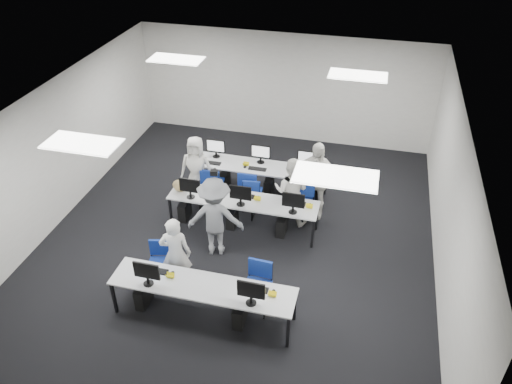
% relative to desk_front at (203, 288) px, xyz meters
% --- Properties ---
extents(room, '(9.00, 9.02, 3.00)m').
position_rel_desk_front_xyz_m(room, '(0.00, 2.40, 0.82)').
color(room, black).
rests_on(room, ground).
extents(ceiling_panels, '(5.20, 4.60, 0.02)m').
position_rel_desk_front_xyz_m(ceiling_panels, '(0.00, 2.40, 2.30)').
color(ceiling_panels, white).
rests_on(ceiling_panels, room).
extents(desk_front, '(3.20, 0.70, 0.73)m').
position_rel_desk_front_xyz_m(desk_front, '(0.00, 0.00, 0.00)').
color(desk_front, silver).
rests_on(desk_front, ground).
extents(desk_mid, '(3.20, 0.70, 0.73)m').
position_rel_desk_front_xyz_m(desk_mid, '(0.00, 2.60, 0.00)').
color(desk_mid, silver).
rests_on(desk_mid, ground).
extents(desk_back, '(3.20, 0.70, 0.73)m').
position_rel_desk_front_xyz_m(desk_back, '(0.00, 4.00, 0.00)').
color(desk_back, silver).
rests_on(desk_back, ground).
extents(equipment_front, '(2.51, 0.41, 1.19)m').
position_rel_desk_front_xyz_m(equipment_front, '(-0.19, -0.02, -0.32)').
color(equipment_front, '#0D42AF').
rests_on(equipment_front, desk_front).
extents(equipment_mid, '(2.91, 0.41, 1.19)m').
position_rel_desk_front_xyz_m(equipment_mid, '(-0.19, 2.58, -0.32)').
color(equipment_mid, white).
rests_on(equipment_mid, desk_mid).
extents(equipment_back, '(2.91, 0.41, 1.19)m').
position_rel_desk_front_xyz_m(equipment_back, '(0.19, 4.02, -0.32)').
color(equipment_back, white).
rests_on(equipment_back, desk_back).
extents(chair_0, '(0.51, 0.54, 0.87)m').
position_rel_desk_front_xyz_m(chair_0, '(-1.06, 0.61, -0.41)').
color(chair_0, navy).
rests_on(chair_0, ground).
extents(chair_1, '(0.49, 0.52, 0.93)m').
position_rel_desk_front_xyz_m(chair_1, '(0.84, 0.45, -0.39)').
color(chair_1, navy).
rests_on(chair_1, ground).
extents(chair_2, '(0.50, 0.53, 0.85)m').
position_rel_desk_front_xyz_m(chair_2, '(-0.97, 3.16, -0.41)').
color(chair_2, navy).
rests_on(chair_2, ground).
extents(chair_3, '(0.47, 0.51, 0.93)m').
position_rel_desk_front_xyz_m(chair_3, '(-0.09, 3.10, -0.39)').
color(chair_3, navy).
rests_on(chair_3, ground).
extents(chair_4, '(0.53, 0.55, 0.83)m').
position_rel_desk_front_xyz_m(chair_4, '(1.13, 3.25, -0.42)').
color(chair_4, navy).
rests_on(chair_4, ground).
extents(chair_5, '(0.43, 0.47, 0.86)m').
position_rel_desk_front_xyz_m(chair_5, '(-0.96, 3.51, -0.41)').
color(chair_5, navy).
rests_on(chair_5, ground).
extents(chair_6, '(0.46, 0.49, 0.84)m').
position_rel_desk_front_xyz_m(chair_6, '(0.01, 3.34, -0.41)').
color(chair_6, navy).
rests_on(chair_6, ground).
extents(chair_7, '(0.57, 0.61, 0.98)m').
position_rel_desk_front_xyz_m(chair_7, '(1.15, 3.44, -0.37)').
color(chair_7, navy).
rests_on(chair_7, ground).
extents(handbag, '(0.35, 0.25, 0.27)m').
position_rel_desk_front_xyz_m(handbag, '(-1.41, 2.59, 0.18)').
color(handbag, tan).
rests_on(handbag, desk_mid).
extents(student_0, '(0.64, 0.49, 1.55)m').
position_rel_desk_front_xyz_m(student_0, '(-0.72, 0.61, 0.10)').
color(student_0, silver).
rests_on(student_0, ground).
extents(student_1, '(0.82, 0.67, 1.58)m').
position_rel_desk_front_xyz_m(student_1, '(0.94, 3.08, 0.11)').
color(student_1, silver).
rests_on(student_1, ground).
extents(student_2, '(0.80, 0.57, 1.55)m').
position_rel_desk_front_xyz_m(student_2, '(-1.36, 3.51, 0.09)').
color(student_2, silver).
rests_on(student_2, ground).
extents(student_3, '(1.12, 0.58, 1.82)m').
position_rel_desk_front_xyz_m(student_3, '(1.40, 3.46, 0.23)').
color(student_3, silver).
rests_on(student_3, ground).
extents(photographer, '(1.21, 0.83, 1.73)m').
position_rel_desk_front_xyz_m(photographer, '(-0.32, 1.71, 0.18)').
color(photographer, gray).
rests_on(photographer, ground).
extents(dslr_camera, '(0.17, 0.20, 0.10)m').
position_rel_desk_front_xyz_m(dslr_camera, '(-0.36, 1.88, 1.10)').
color(dslr_camera, black).
rests_on(dslr_camera, photographer).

